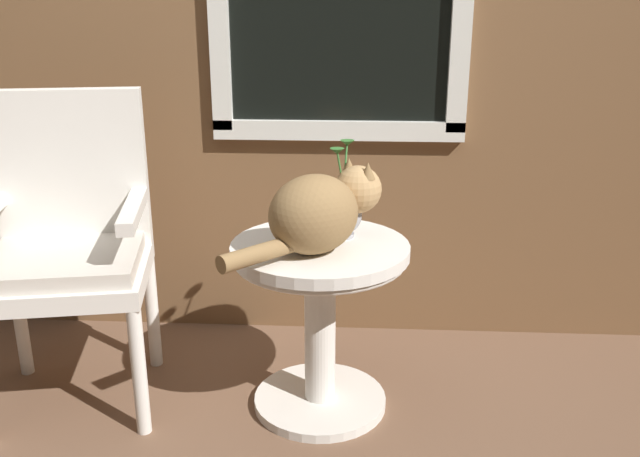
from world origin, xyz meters
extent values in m
plane|color=brown|center=(0.00, 0.00, 0.00)|extent=(6.00, 6.00, 0.00)
cube|color=silver|center=(0.17, 0.66, 0.81)|extent=(0.91, 0.03, 0.07)
cylinder|color=silver|center=(0.13, 0.13, 0.01)|extent=(0.43, 0.43, 0.03)
cylinder|color=silver|center=(0.13, 0.13, 0.28)|extent=(0.10, 0.10, 0.49)
cylinder|color=silver|center=(0.13, 0.13, 0.54)|extent=(0.55, 0.55, 0.03)
torus|color=silver|center=(0.13, 0.13, 0.51)|extent=(0.53, 0.53, 0.02)
cylinder|color=silver|center=(-0.40, -0.05, 0.21)|extent=(0.04, 0.04, 0.41)
cylinder|color=silver|center=(-0.92, 0.27, 0.21)|extent=(0.04, 0.04, 0.41)
cylinder|color=silver|center=(-0.48, 0.35, 0.21)|extent=(0.04, 0.04, 0.41)
cube|color=silver|center=(-0.66, 0.11, 0.44)|extent=(0.57, 0.54, 0.06)
cube|color=beige|center=(-0.66, 0.11, 0.50)|extent=(0.52, 0.50, 0.05)
cube|color=silver|center=(-0.70, 0.30, 0.73)|extent=(0.50, 0.15, 0.52)
cube|color=silver|center=(-0.44, 0.15, 0.65)|extent=(0.13, 0.42, 0.04)
ellipsoid|color=olive|center=(0.12, 0.06, 0.67)|extent=(0.36, 0.36, 0.23)
sphere|color=tan|center=(0.24, 0.19, 0.71)|extent=(0.15, 0.15, 0.15)
cone|color=olive|center=(0.27, 0.16, 0.78)|extent=(0.05, 0.05, 0.05)
cone|color=olive|center=(0.21, 0.22, 0.78)|extent=(0.05, 0.05, 0.05)
cylinder|color=olive|center=(-0.02, -0.08, 0.60)|extent=(0.21, 0.22, 0.05)
cylinder|color=#99999E|center=(0.20, 0.20, 0.56)|extent=(0.07, 0.07, 0.01)
ellipsoid|color=#99999E|center=(0.20, 0.20, 0.63)|extent=(0.12, 0.12, 0.12)
cylinder|color=#99999E|center=(0.20, 0.20, 0.69)|extent=(0.06, 0.06, 0.04)
torus|color=#99999E|center=(0.20, 0.20, 0.72)|extent=(0.08, 0.08, 0.01)
cylinder|color=#387533|center=(0.19, 0.20, 0.77)|extent=(0.03, 0.01, 0.11)
cone|color=#387533|center=(0.18, 0.20, 0.83)|extent=(0.04, 0.04, 0.02)
cylinder|color=#387533|center=(0.20, 0.23, 0.78)|extent=(0.01, 0.06, 0.13)
cone|color=#387533|center=(0.21, 0.26, 0.84)|extent=(0.04, 0.04, 0.02)
camera|label=1|loc=(0.24, -1.81, 1.27)|focal=38.52mm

